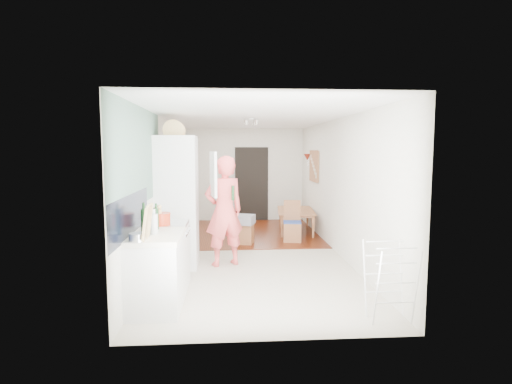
{
  "coord_description": "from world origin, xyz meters",
  "views": [
    {
      "loc": [
        -0.42,
        -7.33,
        1.92
      ],
      "look_at": [
        0.1,
        0.2,
        1.13
      ],
      "focal_mm": 28.0,
      "sensor_mm": 36.0,
      "label": 1
    }
  ],
  "objects": [
    {
      "name": "person",
      "position": [
        -0.5,
        -0.77,
        1.08
      ],
      "size": [
        0.93,
        0.78,
        2.16
      ],
      "primitive_type": "imported",
      "rotation": [
        0.0,
        0.0,
        3.54
      ],
      "color": "#F25755",
      "rests_on": "floor"
    },
    {
      "name": "fridge_interior",
      "position": [
        -0.96,
        -0.78,
        1.55
      ],
      "size": [
        0.02,
        0.52,
        0.66
      ],
      "primitive_type": "cube",
      "color": "white",
      "rests_on": "room_shell"
    },
    {
      "name": "bottle_c",
      "position": [
        -1.32,
        -2.54,
        1.04
      ],
      "size": [
        0.12,
        0.12,
        0.24
      ],
      "primitive_type": "cylinder",
      "rotation": [
        0.0,
        0.0,
        0.2
      ],
      "color": "beige",
      "rests_on": "worktop"
    },
    {
      "name": "wall_sconce",
      "position": [
        1.54,
        2.55,
        1.75
      ],
      "size": [
        0.18,
        0.18,
        0.16
      ],
      "primitive_type": "cone",
      "color": "maroon",
      "rests_on": "room_shell"
    },
    {
      "name": "fridge_door",
      "position": [
        -0.66,
        -1.08,
        1.55
      ],
      "size": [
        0.14,
        0.56,
        0.7
      ],
      "primitive_type": "cube",
      "rotation": [
        0.0,
        0.0,
        -1.4
      ],
      "color": "silver",
      "rests_on": "room_shell"
    },
    {
      "name": "room_shell",
      "position": [
        0.0,
        0.0,
        1.25
      ],
      "size": [
        3.2,
        7.0,
        2.5
      ],
      "primitive_type": null,
      "color": "beige",
      "rests_on": "ground"
    },
    {
      "name": "red_casserole",
      "position": [
        -1.34,
        -1.97,
        1.0
      ],
      "size": [
        0.31,
        0.31,
        0.16
      ],
      "primitive_type": "cylinder",
      "rotation": [
        0.0,
        0.0,
        -0.15
      ],
      "color": "red",
      "rests_on": "cooker_top"
    },
    {
      "name": "base_cabinet",
      "position": [
        -1.3,
        -2.55,
        0.43
      ],
      "size": [
        0.6,
        0.9,
        0.86
      ],
      "primitive_type": "cube",
      "color": "silver",
      "rests_on": "room_shell"
    },
    {
      "name": "bottle_b",
      "position": [
        -1.34,
        -2.25,
        1.05
      ],
      "size": [
        0.07,
        0.07,
        0.27
      ],
      "primitive_type": "cylinder",
      "rotation": [
        0.0,
        0.0,
        0.21
      ],
      "color": "#173B19",
      "rests_on": "worktop"
    },
    {
      "name": "pepper_mill_back",
      "position": [
        -1.34,
        -2.02,
        1.03
      ],
      "size": [
        0.07,
        0.07,
        0.22
      ],
      "primitive_type": "cylinder",
      "rotation": [
        0.0,
        0.0,
        -0.24
      ],
      "color": "#DDB273",
      "rests_on": "worktop"
    },
    {
      "name": "bottle_a",
      "position": [
        -1.43,
        -2.56,
        1.07
      ],
      "size": [
        0.09,
        0.09,
        0.31
      ],
      "primitive_type": "cylinder",
      "rotation": [
        0.0,
        0.0,
        -0.32
      ],
      "color": "#173B19",
      "rests_on": "worktop"
    },
    {
      "name": "wood_floor_overlay",
      "position": [
        0.0,
        1.85,
        0.01
      ],
      "size": [
        3.2,
        3.3,
        0.01
      ],
      "primitive_type": "cube",
      "color": "#5E2409",
      "rests_on": "room_shell"
    },
    {
      "name": "pepper_mill_front",
      "position": [
        -1.36,
        -2.19,
        1.03
      ],
      "size": [
        0.07,
        0.07,
        0.22
      ],
      "primitive_type": "cylinder",
      "rotation": [
        0.0,
        0.0,
        -0.16
      ],
      "color": "#DDB273",
      "rests_on": "worktop"
    },
    {
      "name": "range_cooker",
      "position": [
        -1.3,
        -1.8,
        0.44
      ],
      "size": [
        0.6,
        0.6,
        0.88
      ],
      "primitive_type": "cube",
      "color": "silver",
      "rests_on": "room_shell"
    },
    {
      "name": "worktop",
      "position": [
        -1.3,
        -2.55,
        0.89
      ],
      "size": [
        0.62,
        0.92,
        0.06
      ],
      "primitive_type": "cube",
      "color": "silver",
      "rests_on": "room_shell"
    },
    {
      "name": "cooker_top",
      "position": [
        -1.3,
        -1.8,
        0.9
      ],
      "size": [
        0.6,
        0.6,
        0.04
      ],
      "primitive_type": "cube",
      "color": "silver",
      "rests_on": "room_shell"
    },
    {
      "name": "steel_pan",
      "position": [
        -1.43,
        -2.93,
        0.97
      ],
      "size": [
        0.23,
        0.23,
        0.09
      ],
      "primitive_type": "cylinder",
      "rotation": [
        0.0,
        0.0,
        0.31
      ],
      "color": "silver",
      "rests_on": "worktop"
    },
    {
      "name": "held_bottle",
      "position": [
        -0.35,
        -0.94,
        1.24
      ],
      "size": [
        0.05,
        0.05,
        0.24
      ],
      "primitive_type": "cylinder",
      "color": "#173B19",
      "rests_on": "person"
    },
    {
      "name": "fridge_housing",
      "position": [
        -1.27,
        -0.78,
        1.07
      ],
      "size": [
        0.66,
        0.66,
        2.15
      ],
      "primitive_type": "cube",
      "color": "silver",
      "rests_on": "room_shell"
    },
    {
      "name": "pinboard",
      "position": [
        1.58,
        1.9,
        1.55
      ],
      "size": [
        0.03,
        0.9,
        0.7
      ],
      "primitive_type": "cube",
      "color": "tan",
      "rests_on": "room_shell"
    },
    {
      "name": "floor",
      "position": [
        0.0,
        0.0,
        0.0
      ],
      "size": [
        3.2,
        7.0,
        0.01
      ],
      "primitive_type": "cube",
      "color": "#BAB49C",
      "rests_on": "ground"
    },
    {
      "name": "dining_table",
      "position": [
        1.17,
        1.83,
        0.22
      ],
      "size": [
        0.83,
        1.33,
        0.44
      ],
      "primitive_type": "imported",
      "rotation": [
        0.0,
        0.0,
        1.47
      ],
      "color": "#99613F",
      "rests_on": "floor"
    },
    {
      "name": "bread_bin",
      "position": [
        -1.29,
        -0.76,
        2.24
      ],
      "size": [
        0.35,
        0.33,
        0.18
      ],
      "primitive_type": null,
      "rotation": [
        0.0,
        0.0,
        -0.03
      ],
      "color": "#DDB273",
      "rests_on": "fridge_housing"
    },
    {
      "name": "sage_wall_panel",
      "position": [
        -1.59,
        -2.0,
        1.85
      ],
      "size": [
        0.02,
        3.0,
        1.3
      ],
      "primitive_type": "cube",
      "color": "slate",
      "rests_on": "room_shell"
    },
    {
      "name": "pinboard_frame",
      "position": [
        1.57,
        1.9,
        1.55
      ],
      "size": [
        0.0,
        0.94,
        0.74
      ],
      "primitive_type": "cube",
      "color": "#99613F",
      "rests_on": "room_shell"
    },
    {
      "name": "tile_splashback",
      "position": [
        -1.59,
        -2.55,
        1.15
      ],
      "size": [
        0.02,
        1.9,
        0.5
      ],
      "primitive_type": "cube",
      "color": "black",
      "rests_on": "room_shell"
    },
    {
      "name": "chopping_boards",
      "position": [
        -1.33,
        -2.86,
        1.12
      ],
      "size": [
        0.12,
        0.3,
        0.4
      ],
      "primitive_type": null,
      "rotation": [
        0.0,
        0.0,
        0.28
      ],
      "color": "#DDB273",
      "rests_on": "worktop"
    },
    {
      "name": "doorway_recess",
      "position": [
        0.2,
        3.48,
        1.0
      ],
      "size": [
        0.9,
        0.04,
        2.0
      ],
      "primitive_type": "cube",
      "color": "black",
      "rests_on": "room_shell"
    },
    {
      "name": "grey_drape",
      "position": [
        -0.12,
        0.7,
        0.51
      ],
      "size": [
        0.51,
        0.51,
        0.18
      ],
      "primitive_type": "cube",
      "rotation": [
        0.0,
        0.0,
        -0.3
      ],
      "color": "gray",
      "rests_on": "stool"
    },
    {
      "name": "stool",
      "position": [
        -0.09,
        0.71,
        0.21
      ],
      "size": [
        0.39,
        0.39,
        0.42
      ],
      "primitive_type": null,
      "rotation": [
        0.0,
        0.0,
        -0.26
      ],
      "color": "#99613F",
      "rests_on": "floor"
    },
    {
      "name": "dining_chair",
      "position": [
        0.91,
        0.86,
        0.43
      ],
      "size": [
        0.41,
        0.41,
        0.86
      ],
      "primitive_type": null,
      "rotation": [
        0.0,
        0.0,
        -0.13
      ],
      "color": "#99613F",
      "rests_on": "floor"
    },
    {
      "name": "drying_rack",
      "position": [
        1.38,
        -3.1,
        0.45
      ],
      "size": [
        0.46,
        0.42,
        0.9
      ],
      "primitive_type": null,
      "rotation": [
        0.0,
        0.0,
        0.01
      ],
      "color": "silver",
      "rests_on": "floor"
    }
  ]
}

